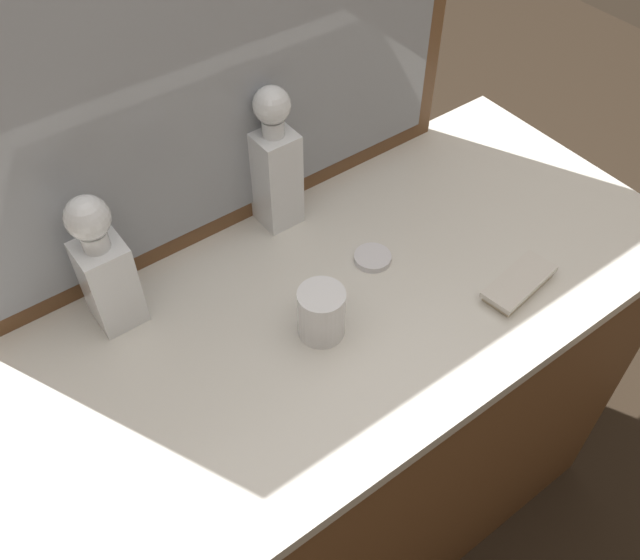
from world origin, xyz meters
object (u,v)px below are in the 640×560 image
Objects in this scene: porcelain_dish at (373,258)px; crystal_tumbler_left at (321,315)px; crystal_decanter_far_right at (276,171)px; crystal_decanter_center at (107,274)px; silver_brush_rear at (519,284)px.

crystal_tumbler_left is at bearing -156.39° from porcelain_dish.
crystal_tumbler_left is at bearing -109.93° from crystal_decanter_far_right.
crystal_decanter_far_right is 0.30m from crystal_tumbler_left.
crystal_decanter_center reaches higher than crystal_tumbler_left.
crystal_tumbler_left is (0.26, -0.23, -0.06)m from crystal_decanter_center.
crystal_decanter_center is 2.78× the size of crystal_tumbler_left.
crystal_tumbler_left is (-0.10, -0.27, -0.07)m from crystal_decanter_far_right.
crystal_tumbler_left is 0.60× the size of silver_brush_rear.
crystal_decanter_center is 3.82× the size of porcelain_dish.
crystal_tumbler_left is 1.37× the size of porcelain_dish.
crystal_decanter_far_right is 3.07× the size of crystal_tumbler_left.
silver_brush_rear is (0.59, -0.36, -0.09)m from crystal_decanter_center.
crystal_tumbler_left is 0.36m from silver_brush_rear.
silver_brush_rear is at bearing -21.31° from crystal_tumbler_left.
crystal_decanter_far_right is at bearing 110.73° from porcelain_dish.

